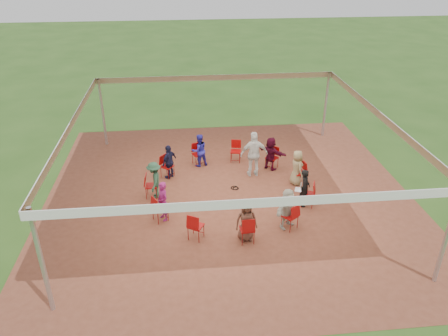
{
  "coord_description": "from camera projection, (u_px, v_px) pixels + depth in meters",
  "views": [
    {
      "loc": [
        -1.58,
        -13.42,
        8.15
      ],
      "look_at": [
        -0.16,
        0.3,
        0.97
      ],
      "focal_mm": 35.0,
      "sensor_mm": 36.0,
      "label": 1
    }
  ],
  "objects": [
    {
      "name": "tent",
      "position": [
        230.0,
        135.0,
        14.65
      ],
      "size": [
        10.33,
        10.33,
        3.0
      ],
      "color": "#B2B2B7",
      "rests_on": "ground"
    },
    {
      "name": "person_seated_5",
      "position": [
        154.0,
        180.0,
        15.34
      ],
      "size": [
        0.49,
        0.91,
        1.36
      ],
      "primitive_type": "imported",
      "rotation": [
        0.0,
        0.0,
        -1.64
      ],
      "color": "#264A34",
      "rests_on": "ground"
    },
    {
      "name": "standing_person",
      "position": [
        254.0,
        154.0,
        16.67
      ],
      "size": [
        1.09,
        0.6,
        1.82
      ],
      "primitive_type": "imported",
      "rotation": [
        0.0,
        0.0,
        3.2
      ],
      "color": "silver",
      "rests_on": "ground"
    },
    {
      "name": "ground",
      "position": [
        229.0,
        195.0,
        15.75
      ],
      "size": [
        80.0,
        80.0,
        0.0
      ],
      "primitive_type": "plane",
      "color": "#2A4F18",
      "rests_on": "ground"
    },
    {
      "name": "person_seated_8",
      "position": [
        288.0,
        208.0,
        13.72
      ],
      "size": [
        1.29,
        1.14,
        1.36
      ],
      "primitive_type": "imported",
      "rotation": [
        0.0,
        0.0,
        0.65
      ],
      "color": "beige",
      "rests_on": "ground"
    },
    {
      "name": "chair_7",
      "position": [
        160.0,
        209.0,
        14.14
      ],
      "size": [
        0.59,
        0.58,
        0.9
      ],
      "primitive_type": null,
      "rotation": [
        0.0,
        0.0,
        -1.06
      ],
      "color": "#9E0908",
      "rests_on": "ground"
    },
    {
      "name": "person_seated_3",
      "position": [
        199.0,
        150.0,
        17.53
      ],
      "size": [
        0.75,
        0.59,
        1.36
      ],
      "primitive_type": "imported",
      "rotation": [
        0.0,
        0.0,
        -2.78
      ],
      "color": "#2A26A4",
      "rests_on": "ground"
    },
    {
      "name": "chair_1",
      "position": [
        299.0,
        173.0,
        16.32
      ],
      "size": [
        0.52,
        0.51,
        0.9
      ],
      "primitive_type": null,
      "rotation": [
        0.0,
        0.0,
        1.79
      ],
      "color": "#9E0908",
      "rests_on": "ground"
    },
    {
      "name": "person_seated_7",
      "position": [
        246.0,
        220.0,
        13.12
      ],
      "size": [
        0.69,
        0.42,
        1.36
      ],
      "primitive_type": "imported",
      "rotation": [
        0.0,
        0.0,
        0.08
      ],
      "color": "brown",
      "rests_on": "ground"
    },
    {
      "name": "person_seated_6",
      "position": [
        163.0,
        201.0,
        14.09
      ],
      "size": [
        0.53,
        0.59,
        1.36
      ],
      "primitive_type": "imported",
      "rotation": [
        0.0,
        0.0,
        -1.06
      ],
      "color": "#85185E",
      "rests_on": "ground"
    },
    {
      "name": "person_seated_1",
      "position": [
        297.0,
        168.0,
        16.18
      ],
      "size": [
        0.51,
        0.73,
        1.36
      ],
      "primitive_type": "imported",
      "rotation": [
        0.0,
        0.0,
        1.79
      ],
      "color": "#928257",
      "rests_on": "ground"
    },
    {
      "name": "person_seated_0",
      "position": [
        305.0,
        188.0,
        14.86
      ],
      "size": [
        0.48,
        0.58,
        1.36
      ],
      "primitive_type": "imported",
      "rotation": [
        0.0,
        0.0,
        1.22
      ],
      "color": "black",
      "rests_on": "ground"
    },
    {
      "name": "person_seated_2",
      "position": [
        271.0,
        153.0,
        17.26
      ],
      "size": [
        1.23,
        1.22,
        1.36
      ],
      "primitive_type": "imported",
      "rotation": [
        0.0,
        0.0,
        2.36
      ],
      "color": "#45091D",
      "rests_on": "ground"
    },
    {
      "name": "chair_2",
      "position": [
        272.0,
        158.0,
        17.46
      ],
      "size": [
        0.61,
        0.61,
        0.9
      ],
      "primitive_type": null,
      "rotation": [
        0.0,
        0.0,
        2.36
      ],
      "color": "#9E0908",
      "rests_on": "ground"
    },
    {
      "name": "chair_10",
      "position": [
        290.0,
        216.0,
        13.75
      ],
      "size": [
        0.6,
        0.6,
        0.9
      ],
      "primitive_type": null,
      "rotation": [
        0.0,
        0.0,
        0.65
      ],
      "color": "#9E0908",
      "rests_on": "ground"
    },
    {
      "name": "dirt_patch",
      "position": [
        229.0,
        195.0,
        15.75
      ],
      "size": [
        13.0,
        13.0,
        0.0
      ],
      "primitive_type": "plane",
      "color": "brown",
      "rests_on": "ground"
    },
    {
      "name": "chair_4",
      "position": [
        198.0,
        154.0,
        17.73
      ],
      "size": [
        0.55,
        0.56,
        0.9
      ],
      "primitive_type": null,
      "rotation": [
        0.0,
        0.0,
        -2.78
      ],
      "color": "#9E0908",
      "rests_on": "ground"
    },
    {
      "name": "chair_8",
      "position": [
        196.0,
        226.0,
        13.27
      ],
      "size": [
        0.58,
        0.59,
        0.9
      ],
      "primitive_type": null,
      "rotation": [
        0.0,
        0.0,
        -0.49
      ],
      "color": "#9E0908",
      "rests_on": "ground"
    },
    {
      "name": "chair_5",
      "position": [
        167.0,
        166.0,
        16.79
      ],
      "size": [
        0.6,
        0.6,
        0.9
      ],
      "primitive_type": null,
      "rotation": [
        0.0,
        0.0,
        -2.21
      ],
      "color": "#9E0908",
      "rests_on": "ground"
    },
    {
      "name": "person_seated_4",
      "position": [
        169.0,
        162.0,
        16.63
      ],
      "size": [
        0.8,
        0.88,
        1.36
      ],
      "primitive_type": "imported",
      "rotation": [
        0.0,
        0.0,
        -2.21
      ],
      "color": "#181938",
      "rests_on": "ground"
    },
    {
      "name": "chair_3",
      "position": [
        236.0,
        151.0,
        17.98
      ],
      "size": [
        0.5,
        0.52,
        0.9
      ],
      "primitive_type": null,
      "rotation": [
        0.0,
        0.0,
        2.93
      ],
      "color": "#9E0908",
      "rests_on": "ground"
    },
    {
      "name": "chair_0",
      "position": [
        308.0,
        194.0,
        14.94
      ],
      "size": [
        0.56,
        0.55,
        0.9
      ],
      "primitive_type": null,
      "rotation": [
        0.0,
        0.0,
        1.22
      ],
      "color": "#9E0908",
      "rests_on": "ground"
    },
    {
      "name": "cable_coil",
      "position": [
        235.0,
        188.0,
        16.17
      ],
      "size": [
        0.37,
        0.37,
        0.03
      ],
      "rotation": [
        0.0,
        0.0,
        -0.36
      ],
      "color": "black",
      "rests_on": "ground"
    },
    {
      "name": "chair_6",
      "position": [
        151.0,
        186.0,
        15.45
      ],
      "size": [
        0.47,
        0.45,
        0.9
      ],
      "primitive_type": null,
      "rotation": [
        0.0,
        0.0,
        -1.64
      ],
      "color": "#9E0908",
      "rests_on": "ground"
    },
    {
      "name": "chair_9",
      "position": [
        247.0,
        229.0,
        13.13
      ],
      "size": [
        0.45,
        0.47,
        0.9
      ],
      "primitive_type": null,
      "rotation": [
        0.0,
        0.0,
        0.08
      ],
      "color": "#9E0908",
      "rests_on": "ground"
    },
    {
      "name": "laptop",
      "position": [
        300.0,
        188.0,
        14.91
      ],
      "size": [
        0.34,
        0.38,
        0.22
      ],
      "rotation": [
        0.0,
        0.0,
        1.22
      ],
      "color": "#B7B7BC",
      "rests_on": "ground"
    }
  ]
}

